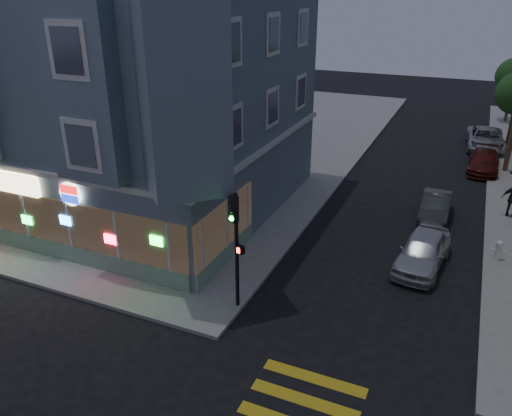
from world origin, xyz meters
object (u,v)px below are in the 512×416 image
Objects in this scene: parked_car_c at (484,162)px; traffic_signal at (235,233)px; parked_car_d at (486,139)px; parked_car_a at (423,251)px; parked_car_b at (435,207)px; fire_hydrant at (499,250)px.

parked_car_c is 21.48m from traffic_signal.
parked_car_d is at bearing 91.23° from parked_car_c.
parked_car_a is 0.98× the size of parked_car_c.
parked_car_b is at bearing -102.34° from parked_car_c.
parked_car_b is 4.45× the size of fire_hydrant.
parked_car_b is 14.06m from parked_car_d.
parked_car_a is 0.98× the size of traffic_signal.
fire_hydrant is (8.70, 7.62, -2.54)m from traffic_signal.
traffic_signal is (-7.88, -25.02, 2.40)m from parked_car_d.
parked_car_b is at bearing -102.90° from parked_car_d.
fire_hydrant is at bearing -84.92° from parked_car_c.
parked_car_d is (2.10, 13.91, 0.11)m from parked_car_b.
parked_car_c is at bearing 75.84° from parked_car_b.
traffic_signal is 5.07× the size of fire_hydrant.
parked_car_b reaches higher than fire_hydrant.
traffic_signal reaches higher than parked_car_d.
parked_car_c is 5.05× the size of fire_hydrant.
parked_car_a is at bearing -149.73° from fire_hydrant.
traffic_signal is (-7.88, -19.82, 2.51)m from parked_car_c.
parked_car_c is 5.20m from parked_car_d.
parked_car_d is at bearing 80.82° from parked_car_b.
parked_car_d reaches higher than parked_car_a.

